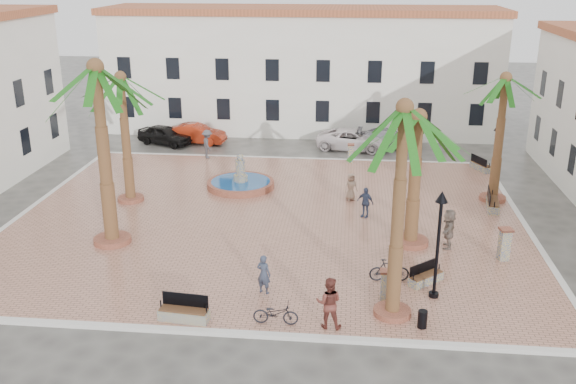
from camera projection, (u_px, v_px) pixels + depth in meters
The scene contains 35 objects.
ground at pixel (269, 220), 33.27m from camera, with size 120.00×120.00×0.00m, color #56544F.
plaza at pixel (269, 219), 33.25m from camera, with size 26.00×22.00×0.15m, color tan.
kerb_n at pixel (290, 159), 43.55m from camera, with size 26.30×0.30×0.16m, color silver.
kerb_s at pixel (229, 333), 22.93m from camera, with size 26.30×0.30×0.16m, color silver.
kerb_e at pixel (527, 229), 31.98m from camera, with size 0.30×22.30×0.16m, color silver.
kerb_w at pixel (30, 210), 34.51m from camera, with size 0.30×22.30×0.16m, color silver.
building_north at pixel (302, 69), 50.42m from camera, with size 30.40×7.40×9.50m.
fountain at pixel (241, 183), 37.67m from camera, with size 3.94×3.94×2.04m.
palm_nw at pixel (122, 92), 33.63m from camera, with size 4.66×4.66×7.18m.
palm_sw at pixel (97, 89), 27.84m from camera, with size 5.65×5.65×8.62m.
palm_s at pixel (403, 131), 21.69m from camera, with size 4.58×4.58×8.20m.
palm_e at pixel (418, 135), 28.36m from camera, with size 5.42×5.42×6.47m.
palm_ne at pixel (504, 92), 33.75m from camera, with size 4.70×4.70×7.13m.
bench_s at pixel (184, 313), 23.57m from camera, with size 1.92×0.75×0.99m.
bench_se at pixel (426, 278), 26.34m from camera, with size 1.54×1.46×0.86m.
bench_e at pixel (492, 204), 34.31m from camera, with size 0.85×2.03×1.04m.
bench_ne at pixel (481, 166), 40.85m from camera, with size 1.21×1.79×0.91m.
lamppost_s at pixel (439, 226), 24.33m from camera, with size 0.48×0.48×4.43m.
lamppost_e at pixel (496, 145), 36.89m from camera, with size 0.41×0.41×3.80m.
bollard_se at pixel (385, 284), 24.91m from camera, with size 0.45×0.45×1.26m.
bollard_n at pixel (351, 153), 42.36m from camera, with size 0.46×0.46×1.25m.
bollard_e at pixel (504, 244), 28.25m from camera, with size 0.63×0.63×1.50m.
litter_bin at pixel (422, 319), 23.07m from camera, with size 0.35×0.35×0.67m, color black.
cyclist_a at pixel (264, 274), 25.36m from camera, with size 0.60×0.39×1.64m, color #313B4F.
bicycle_a at pixel (276, 313), 23.26m from camera, with size 0.58×1.66×0.87m, color black.
cyclist_b at pixel (329, 303), 22.91m from camera, with size 0.95×0.74×1.95m, color brown.
bicycle_b at pixel (389, 270), 26.41m from camera, with size 0.47×1.65×0.99m, color black.
pedestrian_fountain_a at pixel (351, 187), 35.49m from camera, with size 0.75×0.49×1.53m, color gray.
pedestrian_fountain_b at pixel (365, 202), 33.07m from camera, with size 0.95×0.39×1.61m, color #323C57.
pedestrian_north at pixel (207, 144), 43.18m from camera, with size 1.26×0.72×1.94m, color #4A494F.
pedestrian_east at pixel (449, 229), 29.44m from camera, with size 1.74×0.55×1.88m, color #7A6A5F.
car_black at pixel (165, 135), 47.09m from camera, with size 1.69×4.20×1.43m, color black.
car_red at pixel (196, 134), 47.40m from camera, with size 1.53×4.39×1.45m, color #A92A12.
car_silver at pixel (389, 139), 46.29m from camera, with size 1.89×4.64×1.35m, color #B1B0B9.
car_white at pixel (353, 140), 45.81m from camera, with size 2.40×5.20×1.45m, color white.
Camera 1 is at (4.17, -30.59, 12.53)m, focal length 40.00 mm.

